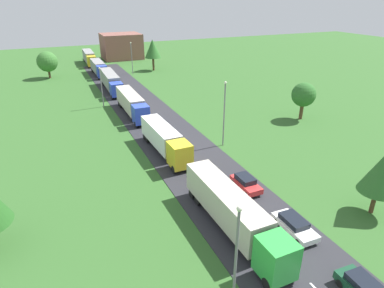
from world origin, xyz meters
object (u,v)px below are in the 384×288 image
Objects in this scene: truck_fifth at (99,67)px; tree_maple at (47,62)px; tree_oak at (304,95)px; car_second at (294,225)px; truck_lead at (233,211)px; truck_sixth at (89,57)px; lamppost_second at (224,111)px; truck_fourth at (111,81)px; tree_elm at (153,49)px; distant_building at (121,46)px; lamppost_third at (101,85)px; lamppost_fourth at (132,56)px; car_third at (246,183)px; truck_second at (165,139)px; truck_third at (132,103)px; lamppost_lead at (236,257)px; tree_birch at (381,173)px.

tree_maple is (-12.05, 1.77, 2.04)m from truck_fifth.
tree_oak is 62.51m from tree_maple.
truck_lead is at bearing 154.02° from car_second.
lamppost_second reaches higher than truck_sixth.
truck_fifth is (0.10, 16.61, -0.11)m from truck_fourth.
lamppost_second is 52.50m from tree_elm.
truck_fifth is 1.00× the size of distant_building.
lamppost_third is at bearing -97.92° from truck_fifth.
lamppost_third reaches higher than car_second.
car_second is (5.27, -54.67, -1.38)m from truck_fourth.
lamppost_fourth is (8.35, 66.88, 2.41)m from truck_lead.
car_third is at bearing -76.06° from lamppost_third.
truck_second is 24.13m from lamppost_third.
truck_lead is 68.83m from truck_fifth.
car_second is 0.69× the size of tree_maple.
tree_elm is (14.79, 68.77, 3.70)m from truck_lead.
truck_third is 37.51m from car_second.
lamppost_third is 28.44m from lamppost_fourth.
lamppost_third is at bearing 103.94° from car_third.
tree_elm is at bearing 81.12° from car_third.
truck_third is 1.90× the size of lamppost_third.
distant_building is (2.70, 23.90, -0.65)m from lamppost_fourth.
lamppost_second reaches higher than lamppost_third.
truck_third is 1.70× the size of tree_elm.
lamppost_lead reaches higher than truck_fifth.
lamppost_lead reaches higher than tree_maple.
truck_sixth is 89.40m from tree_birch.
truck_lead is 2.21× the size of tree_maple.
truck_second is at bearing -89.73° from truck_fourth.
lamppost_second is (8.26, 16.69, 2.91)m from truck_lead.
tree_birch is at bearing -88.22° from distant_building.
tree_birch is 71.92m from tree_elm.
truck_fifth is at bearing 82.08° from lamppost_third.
lamppost_lead is 1.04× the size of lamppost_fourth.
truck_sixth is at bearing 85.09° from lamppost_third.
truck_third is (-0.03, 17.16, 0.06)m from truck_second.
truck_third is 42.22m from lamppost_lead.
tree_oak reaches higher than truck_third.
tree_birch is (18.10, 4.14, -0.34)m from lamppost_lead.
truck_second is 0.84× the size of truck_fourth.
tree_maple is (-12.08, 35.90, 1.96)m from truck_third.
car_third is at bearing 54.53° from lamppost_lead.
lamppost_fourth reaches higher than car_third.
lamppost_second is 74.16m from distant_building.
car_second is at bearing -25.98° from truck_lead.
lamppost_third reaches higher than truck_fifth.
car_third is 0.33× the size of distant_building.
truck_third is 33.37m from lamppost_fourth.
tree_maple is at bearing 110.79° from lamppost_second.
lamppost_lead is 1.29× the size of tree_maple.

